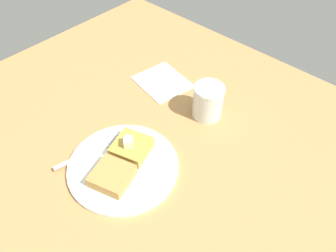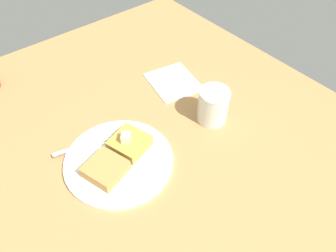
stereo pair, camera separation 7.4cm
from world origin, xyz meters
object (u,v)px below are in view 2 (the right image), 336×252
at_px(napkin, 173,82).
at_px(syrup_jar, 213,106).
at_px(fork, 92,142).
at_px(plate, 119,161).

bearing_deg(napkin, syrup_jar, 84.31).
distance_m(fork, napkin, 0.30).
height_order(plate, napkin, plate).
bearing_deg(plate, napkin, -152.93).
distance_m(fork, syrup_jar, 0.30).
xyz_separation_m(plate, napkin, (-0.27, -0.14, -0.00)).
height_order(fork, napkin, fork).
distance_m(syrup_jar, napkin, 0.18).
height_order(plate, syrup_jar, syrup_jar).
bearing_deg(plate, fork, -75.42).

